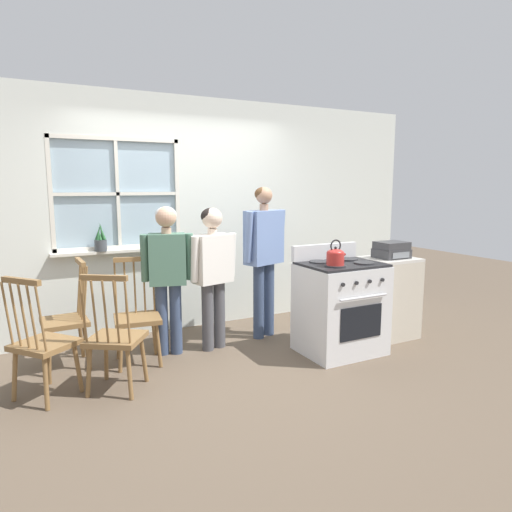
{
  "coord_description": "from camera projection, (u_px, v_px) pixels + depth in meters",
  "views": [
    {
      "loc": [
        -1.7,
        -3.73,
        1.69
      ],
      "look_at": [
        0.35,
        0.23,
        1.0
      ],
      "focal_mm": 32.0,
      "sensor_mm": 36.0,
      "label": 1
    }
  ],
  "objects": [
    {
      "name": "person_adult_right",
      "position": [
        264.0,
        248.0,
        5.03
      ],
      "size": [
        0.6,
        0.34,
        1.68
      ],
      "rotation": [
        0.0,
        0.0,
        0.34
      ],
      "color": "#384766",
      "rests_on": "ground_plane"
    },
    {
      "name": "stereo",
      "position": [
        392.0,
        250.0,
        5.02
      ],
      "size": [
        0.34,
        0.29,
        0.18
      ],
      "color": "#38383A",
      "rests_on": "side_counter"
    },
    {
      "name": "chair_near_wall",
      "position": [
        42.0,
        344.0,
        3.61
      ],
      "size": [
        0.57,
        0.58,
        1.01
      ],
      "rotation": [
        0.0,
        0.0,
        2.24
      ],
      "color": "olive",
      "rests_on": "ground_plane"
    },
    {
      "name": "ground_plane",
      "position": [
        235.0,
        366.0,
        4.31
      ],
      "size": [
        16.0,
        16.0,
        0.0
      ],
      "primitive_type": "plane",
      "color": "brown"
    },
    {
      "name": "person_elderly_left",
      "position": [
        167.0,
        266.0,
        4.5
      ],
      "size": [
        0.52,
        0.3,
        1.49
      ],
      "rotation": [
        0.0,
        0.0,
        -0.26
      ],
      "color": "#384766",
      "rests_on": "ground_plane"
    },
    {
      "name": "person_teen_center",
      "position": [
        213.0,
        264.0,
        4.66
      ],
      "size": [
        0.55,
        0.29,
        1.47
      ],
      "rotation": [
        0.0,
        0.0,
        0.23
      ],
      "color": "#4C4C51",
      "rests_on": "ground_plane"
    },
    {
      "name": "side_counter",
      "position": [
        388.0,
        297.0,
        5.12
      ],
      "size": [
        0.55,
        0.5,
        0.9
      ],
      "color": "beige",
      "rests_on": "ground_plane"
    },
    {
      "name": "stove",
      "position": [
        340.0,
        307.0,
        4.63
      ],
      "size": [
        0.79,
        0.68,
        1.08
      ],
      "color": "silver",
      "rests_on": "ground_plane"
    },
    {
      "name": "chair_by_window",
      "position": [
        137.0,
        317.0,
        4.35
      ],
      "size": [
        0.47,
        0.46,
        1.01
      ],
      "rotation": [
        0.0,
        0.0,
        -0.14
      ],
      "color": "olive",
      "rests_on": "ground_plane"
    },
    {
      "name": "wall_back",
      "position": [
        188.0,
        217.0,
        5.36
      ],
      "size": [
        6.4,
        0.16,
        2.7
      ],
      "color": "silver",
      "rests_on": "ground_plane"
    },
    {
      "name": "chair_center_cluster",
      "position": [
        67.0,
        320.0,
        4.25
      ],
      "size": [
        0.42,
        0.43,
        1.01
      ],
      "rotation": [
        0.0,
        0.0,
        -1.53
      ],
      "color": "olive",
      "rests_on": "ground_plane"
    },
    {
      "name": "kettle",
      "position": [
        335.0,
        256.0,
        4.35
      ],
      "size": [
        0.21,
        0.17,
        0.25
      ],
      "color": "red",
      "rests_on": "stove"
    },
    {
      "name": "chair_near_stove",
      "position": [
        115.0,
        339.0,
        3.74
      ],
      "size": [
        0.57,
        0.57,
        1.01
      ],
      "rotation": [
        0.0,
        0.0,
        2.55
      ],
      "color": "olive",
      "rests_on": "ground_plane"
    },
    {
      "name": "potted_plant",
      "position": [
        101.0,
        241.0,
        4.85
      ],
      "size": [
        0.13,
        0.13,
        0.31
      ],
      "color": "#42474C",
      "rests_on": "wall_back"
    }
  ]
}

